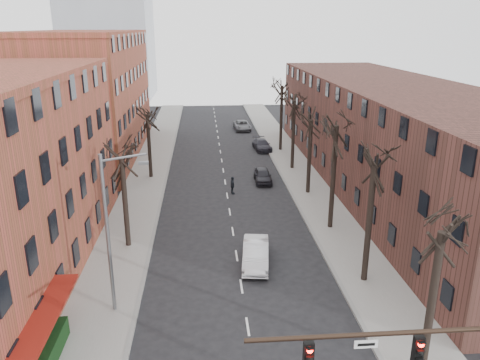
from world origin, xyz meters
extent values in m
cube|color=gray|center=(-8.00, 35.00, 0.07)|extent=(4.00, 90.00, 0.15)
cube|color=gray|center=(8.00, 35.00, 0.07)|extent=(4.00, 90.00, 0.15)
cube|color=brown|center=(-16.00, 44.00, 7.00)|extent=(12.00, 28.00, 14.00)
cube|color=#4E2A24|center=(16.00, 30.00, 5.00)|extent=(12.00, 50.00, 10.00)
cylinder|color=black|center=(3.00, -1.00, 6.00)|extent=(8.00, 0.16, 0.16)
cube|color=black|center=(4.50, -1.00, 5.35)|extent=(0.32, 0.22, 0.95)
cube|color=black|center=(1.00, -1.00, 5.35)|extent=(0.32, 0.22, 0.95)
cube|color=silver|center=(2.80, -1.00, 5.65)|extent=(0.75, 0.04, 0.28)
cylinder|color=slate|center=(-7.20, 10.00, 4.50)|extent=(0.20, 0.20, 9.00)
cylinder|color=slate|center=(-6.10, 10.00, 8.80)|extent=(2.39, 0.12, 0.46)
cube|color=slate|center=(-5.10, 10.00, 8.50)|extent=(0.50, 0.22, 0.14)
imported|color=silver|center=(1.17, 14.70, 0.78)|extent=(2.24, 4.91, 1.56)
imported|color=black|center=(3.80, 31.75, 0.69)|extent=(1.71, 4.10, 1.39)
imported|color=#22222A|center=(5.30, 44.46, 0.68)|extent=(2.34, 4.82, 1.35)
imported|color=slate|center=(3.80, 56.72, 0.70)|extent=(2.64, 5.17, 1.40)
imported|color=black|center=(0.52, 28.44, 0.85)|extent=(0.59, 1.05, 1.69)
camera|label=1|loc=(-2.07, -12.80, 15.03)|focal=35.00mm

